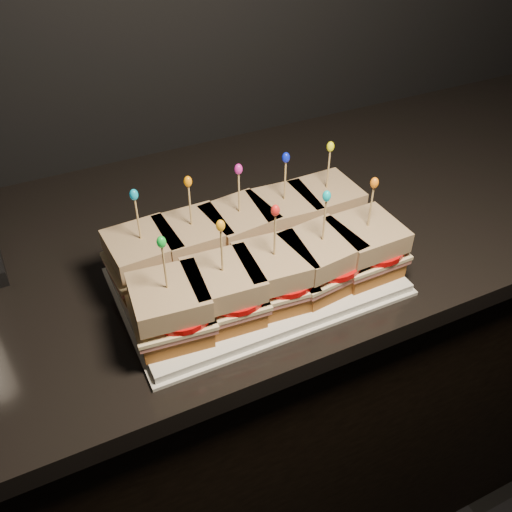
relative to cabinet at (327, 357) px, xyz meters
name	(u,v)px	position (x,y,z in m)	size (l,w,h in m)	color
cabinet	(327,357)	(0.00, 0.00, 0.00)	(2.11, 0.62, 0.87)	black
granite_slab	(346,203)	(0.00, 0.00, 0.45)	(2.15, 0.66, 0.04)	black
platter	(256,279)	(-0.27, -0.15, 0.48)	(0.41, 0.26, 0.02)	silver
platter_rim	(256,281)	(-0.27, -0.15, 0.47)	(0.43, 0.27, 0.01)	silver
sandwich_0_bread_bot	(147,274)	(-0.42, -0.09, 0.50)	(0.10, 0.10, 0.03)	brown
sandwich_0_ham	(145,266)	(-0.42, -0.09, 0.52)	(0.11, 0.10, 0.01)	#B8605A
sandwich_0_cheese	(145,262)	(-0.42, -0.09, 0.53)	(0.11, 0.10, 0.01)	beige
sandwich_0_tomato	(153,258)	(-0.41, -0.10, 0.53)	(0.10, 0.10, 0.01)	red
sandwich_0_bread_top	(142,247)	(-0.42, -0.09, 0.56)	(0.10, 0.10, 0.03)	#532E0E
sandwich_0_pick	(138,221)	(-0.42, -0.09, 0.60)	(0.00, 0.00, 0.09)	tan
sandwich_0_frill	(134,195)	(-0.42, -0.09, 0.65)	(0.01, 0.01, 0.02)	#0C92BC
sandwich_1_bread_bot	(195,260)	(-0.35, -0.09, 0.50)	(0.10, 0.10, 0.03)	brown
sandwich_1_ham	(194,252)	(-0.35, -0.09, 0.52)	(0.11, 0.10, 0.01)	#B8605A
sandwich_1_cheese	(194,248)	(-0.35, -0.09, 0.53)	(0.11, 0.10, 0.01)	beige
sandwich_1_tomato	(202,244)	(-0.33, -0.10, 0.53)	(0.10, 0.10, 0.01)	red
sandwich_1_bread_top	(192,233)	(-0.35, -0.09, 0.56)	(0.10, 0.10, 0.03)	#532E0E
sandwich_1_pick	(190,208)	(-0.35, -0.09, 0.60)	(0.00, 0.00, 0.09)	tan
sandwich_1_frill	(188,181)	(-0.35, -0.09, 0.65)	(0.01, 0.01, 0.02)	orange
sandwich_2_bread_bot	(240,247)	(-0.27, -0.09, 0.50)	(0.10, 0.10, 0.03)	brown
sandwich_2_ham	(240,238)	(-0.27, -0.09, 0.52)	(0.11, 0.10, 0.01)	#B8605A
sandwich_2_cheese	(240,235)	(-0.27, -0.09, 0.53)	(0.11, 0.10, 0.01)	beige
sandwich_2_tomato	(248,231)	(-0.26, -0.10, 0.53)	(0.10, 0.10, 0.01)	red
sandwich_2_bread_top	(240,220)	(-0.27, -0.09, 0.56)	(0.10, 0.10, 0.03)	#532E0E
sandwich_2_pick	(239,195)	(-0.27, -0.09, 0.60)	(0.00, 0.00, 0.09)	tan
sandwich_2_frill	(238,169)	(-0.27, -0.09, 0.65)	(0.01, 0.01, 0.02)	#C31C92
sandwich_3_bread_bot	(283,234)	(-0.19, -0.09, 0.50)	(0.10, 0.10, 0.03)	brown
sandwich_3_ham	(283,226)	(-0.19, -0.09, 0.52)	(0.11, 0.10, 0.01)	#B8605A
sandwich_3_cheese	(283,222)	(-0.19, -0.09, 0.53)	(0.11, 0.10, 0.01)	beige
sandwich_3_tomato	(292,219)	(-0.18, -0.10, 0.53)	(0.10, 0.10, 0.01)	red
sandwich_3_bread_top	(284,208)	(-0.19, -0.09, 0.56)	(0.10, 0.10, 0.03)	#532E0E
sandwich_3_pick	(285,183)	(-0.19, -0.09, 0.60)	(0.00, 0.00, 0.09)	tan
sandwich_3_frill	(286,157)	(-0.19, -0.09, 0.65)	(0.01, 0.01, 0.02)	#0A1AD8
sandwich_4_bread_bot	(324,222)	(-0.11, -0.09, 0.50)	(0.10, 0.10, 0.03)	brown
sandwich_4_ham	(324,214)	(-0.11, -0.09, 0.52)	(0.11, 0.10, 0.01)	#B8605A
sandwich_4_cheese	(325,210)	(-0.11, -0.09, 0.53)	(0.11, 0.10, 0.01)	beige
sandwich_4_tomato	(333,207)	(-0.10, -0.10, 0.53)	(0.10, 0.10, 0.01)	red
sandwich_4_bread_top	(326,196)	(-0.11, -0.09, 0.56)	(0.10, 0.10, 0.03)	#532E0E
sandwich_4_pick	(328,172)	(-0.11, -0.09, 0.60)	(0.00, 0.00, 0.09)	tan
sandwich_4_frill	(331,147)	(-0.11, -0.09, 0.65)	(0.01, 0.01, 0.02)	#E9EB0D
sandwich_5_bread_bot	(172,325)	(-0.42, -0.21, 0.50)	(0.10, 0.10, 0.03)	brown
sandwich_5_ham	(171,316)	(-0.42, -0.21, 0.52)	(0.11, 0.10, 0.01)	#B8605A
sandwich_5_cheese	(171,312)	(-0.42, -0.21, 0.53)	(0.11, 0.10, 0.01)	beige
sandwich_5_tomato	(180,308)	(-0.41, -0.22, 0.53)	(0.10, 0.10, 0.01)	red
sandwich_5_bread_top	(169,297)	(-0.42, -0.21, 0.56)	(0.10, 0.10, 0.03)	#532E0E
sandwich_5_pick	(165,270)	(-0.42, -0.21, 0.60)	(0.00, 0.00, 0.09)	tan
sandwich_5_frill	(161,242)	(-0.42, -0.21, 0.65)	(0.01, 0.01, 0.02)	green
sandwich_6_bread_bot	(224,307)	(-0.35, -0.21, 0.50)	(0.10, 0.10, 0.03)	brown
sandwich_6_ham	(224,298)	(-0.35, -0.21, 0.52)	(0.11, 0.10, 0.01)	#B8605A
sandwich_6_cheese	(224,295)	(-0.35, -0.21, 0.53)	(0.11, 0.10, 0.01)	beige
sandwich_6_tomato	(233,291)	(-0.33, -0.22, 0.53)	(0.10, 0.10, 0.01)	red
sandwich_6_bread_top	(223,280)	(-0.35, -0.21, 0.56)	(0.10, 0.10, 0.03)	#532E0E
sandwich_6_pick	(222,253)	(-0.35, -0.21, 0.60)	(0.00, 0.00, 0.09)	tan
sandwich_6_frill	(220,226)	(-0.35, -0.21, 0.65)	(0.01, 0.01, 0.02)	orange
sandwich_7_bread_bot	(273,291)	(-0.27, -0.21, 0.50)	(0.10, 0.10, 0.03)	brown
sandwich_7_ham	(274,282)	(-0.27, -0.21, 0.52)	(0.11, 0.10, 0.01)	#B8605A
sandwich_7_cheese	(274,279)	(-0.27, -0.21, 0.53)	(0.11, 0.10, 0.01)	beige
sandwich_7_tomato	(283,275)	(-0.26, -0.22, 0.53)	(0.10, 0.10, 0.01)	red
sandwich_7_bread_top	(274,264)	(-0.27, -0.21, 0.56)	(0.10, 0.10, 0.03)	#532E0E
sandwich_7_pick	(275,238)	(-0.27, -0.21, 0.60)	(0.00, 0.00, 0.09)	tan
sandwich_7_frill	(275,210)	(-0.27, -0.21, 0.65)	(0.01, 0.01, 0.02)	red
sandwich_8_bread_bot	(319,276)	(-0.19, -0.21, 0.50)	(0.10, 0.10, 0.03)	brown
sandwich_8_ham	(320,267)	(-0.19, -0.21, 0.52)	(0.11, 0.10, 0.01)	#B8605A
sandwich_8_cheese	(320,264)	(-0.19, -0.21, 0.53)	(0.11, 0.10, 0.01)	beige
sandwich_8_tomato	(330,260)	(-0.18, -0.22, 0.53)	(0.10, 0.10, 0.01)	red
sandwich_8_bread_top	(322,249)	(-0.19, -0.21, 0.56)	(0.10, 0.10, 0.03)	#532E0E
sandwich_8_pick	(324,223)	(-0.19, -0.21, 0.60)	(0.00, 0.00, 0.09)	tan
sandwich_8_frill	(327,196)	(-0.19, -0.21, 0.65)	(0.01, 0.01, 0.02)	#06B8C4
sandwich_9_bread_bot	(362,262)	(-0.11, -0.21, 0.50)	(0.10, 0.10, 0.03)	brown
sandwich_9_ham	(364,253)	(-0.11, -0.21, 0.52)	(0.11, 0.10, 0.01)	#B8605A
sandwich_9_cheese	(364,249)	(-0.11, -0.21, 0.53)	(0.11, 0.10, 0.01)	beige
sandwich_9_tomato	(374,246)	(-0.10, -0.22, 0.53)	(0.10, 0.10, 0.01)	red
sandwich_9_bread_top	(367,235)	(-0.11, -0.21, 0.56)	(0.10, 0.10, 0.03)	#532E0E
sandwich_9_pick	(370,209)	(-0.11, -0.21, 0.60)	(0.00, 0.00, 0.09)	tan
sandwich_9_frill	(374,183)	(-0.11, -0.21, 0.65)	(0.01, 0.01, 0.02)	orange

